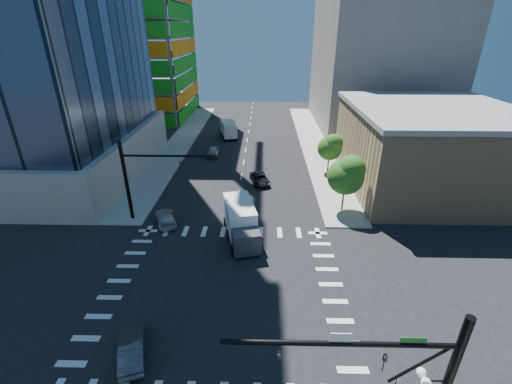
{
  "coord_description": "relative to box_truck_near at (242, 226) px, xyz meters",
  "views": [
    {
      "loc": [
        3.25,
        -21.71,
        19.45
      ],
      "look_at": [
        2.52,
        8.0,
        5.2
      ],
      "focal_mm": 24.0,
      "sensor_mm": 36.0,
      "label": 1
    }
  ],
  "objects": [
    {
      "name": "tree_south",
      "position": [
        11.55,
        6.21,
        3.11
      ],
      "size": [
        4.16,
        4.16,
        6.82
      ],
      "color": "#382316",
      "rests_on": "sidewalk_ne"
    },
    {
      "name": "road_markings",
      "position": [
        -1.08,
        -7.69,
        -1.57
      ],
      "size": [
        20.0,
        20.0,
        0.01
      ],
      "primitive_type": "cube",
      "color": "silver",
      "rests_on": "ground"
    },
    {
      "name": "commercial_building",
      "position": [
        23.92,
        14.31,
        3.74
      ],
      "size": [
        20.5,
        22.5,
        10.6
      ],
      "color": "tan",
      "rests_on": "ground"
    },
    {
      "name": "car_sb_cross",
      "position": [
        -6.26,
        -13.97,
        -0.86
      ],
      "size": [
        2.79,
        4.63,
        1.44
      ],
      "primitive_type": "imported",
      "rotation": [
        0.0,
        0.0,
        3.45
      ],
      "color": "#46464A",
      "rests_on": "ground"
    },
    {
      "name": "sidewalk_nw",
      "position": [
        -13.58,
        32.31,
        -1.5
      ],
      "size": [
        5.0,
        60.0,
        0.15
      ],
      "primitive_type": "cube",
      "color": "gray",
      "rests_on": "ground"
    },
    {
      "name": "ground",
      "position": [
        -1.08,
        -7.69,
        -1.58
      ],
      "size": [
        160.0,
        160.0,
        0.0
      ],
      "primitive_type": "plane",
      "color": "black",
      "rests_on": "ground"
    },
    {
      "name": "car_nb_far",
      "position": [
        1.66,
        14.03,
        -0.93
      ],
      "size": [
        3.23,
        5.02,
        1.29
      ],
      "primitive_type": "imported",
      "rotation": [
        0.0,
        0.0,
        0.25
      ],
      "color": "black",
      "rests_on": "ground"
    },
    {
      "name": "construction_building",
      "position": [
        -28.49,
        54.24,
        23.03
      ],
      "size": [
        25.16,
        34.5,
        70.6
      ],
      "color": "slate",
      "rests_on": "ground"
    },
    {
      "name": "car_sb_mid",
      "position": [
        -6.43,
        25.58,
        -0.79
      ],
      "size": [
        2.02,
        4.68,
        1.57
      ],
      "primitive_type": "imported",
      "rotation": [
        0.0,
        0.0,
        3.18
      ],
      "color": "#A3A7AB",
      "rests_on": "ground"
    },
    {
      "name": "car_sb_near",
      "position": [
        -8.6,
        3.05,
        -0.91
      ],
      "size": [
        3.48,
        4.97,
        1.34
      ],
      "primitive_type": "imported",
      "rotation": [
        0.0,
        0.0,
        3.53
      ],
      "color": "silver",
      "rests_on": "ground"
    },
    {
      "name": "box_truck_far",
      "position": [
        -4.94,
        36.22,
        -0.13
      ],
      "size": [
        4.15,
        6.7,
        3.27
      ],
      "rotation": [
        0.0,
        0.0,
        3.4
      ],
      "color": "black",
      "rests_on": "ground"
    },
    {
      "name": "signal_mast_nw",
      "position": [
        -11.08,
        3.81,
        3.92
      ],
      "size": [
        10.2,
        0.4,
        9.0
      ],
      "color": "black",
      "rests_on": "sidewalk_nw"
    },
    {
      "name": "box_truck_near",
      "position": [
        0.0,
        0.0,
        0.0
      ],
      "size": [
        4.38,
        7.28,
        3.57
      ],
      "rotation": [
        0.0,
        0.0,
        0.23
      ],
      "color": "black",
      "rests_on": "ground"
    },
    {
      "name": "sidewalk_ne",
      "position": [
        11.42,
        32.31,
        -1.5
      ],
      "size": [
        5.0,
        60.0,
        0.15
      ],
      "primitive_type": "cube",
      "color": "gray",
      "rests_on": "ground"
    },
    {
      "name": "tree_north",
      "position": [
        11.85,
        18.21,
        2.41
      ],
      "size": [
        3.54,
        3.52,
        5.78
      ],
      "color": "#382316",
      "rests_on": "sidewalk_ne"
    },
    {
      "name": "bg_building_ne",
      "position": [
        25.92,
        47.31,
        12.42
      ],
      "size": [
        24.0,
        30.0,
        28.0
      ],
      "primitive_type": "cube",
      "color": "slate",
      "rests_on": "ground"
    }
  ]
}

